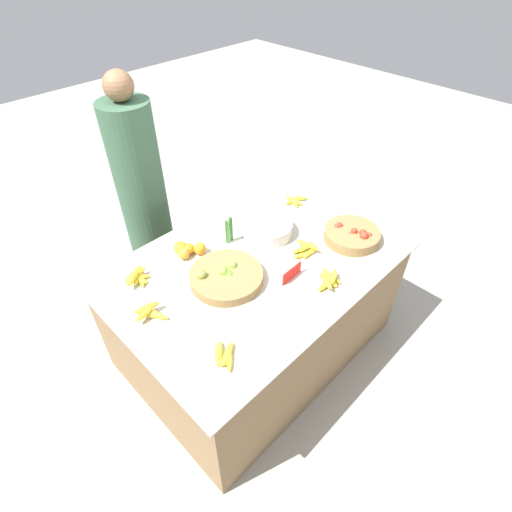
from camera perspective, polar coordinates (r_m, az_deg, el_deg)
The scene contains 15 objects.
ground_plane at distance 2.92m, azimuth -0.00°, elevation -12.24°, with size 12.00×12.00×0.00m, color #A39E93.
market_table at distance 2.61m, azimuth -0.00°, elevation -7.20°, with size 1.70×1.19×0.78m.
lime_bowl at distance 2.22m, azimuth -4.29°, elevation -2.88°, with size 0.41×0.41×0.10m.
tomato_basket at distance 2.54m, azimuth 13.54°, elevation 2.95°, with size 0.34×0.34×0.10m.
orange_pile at distance 2.40m, azimuth -9.74°, elevation 0.92°, with size 0.17×0.16×0.08m.
metal_bowl at distance 2.52m, azimuth 1.62°, elevation 3.98°, with size 0.31×0.31×0.09m.
price_sign at distance 2.22m, azimuth 5.14°, elevation -2.47°, with size 0.16×0.01×0.08m.
veg_bundle at distance 2.44m, azimuth -3.81°, elevation 3.70°, with size 0.05×0.02×0.17m.
banana_bunch_back_center at distance 2.11m, azimuth -14.99°, elevation -7.80°, with size 0.16×0.16×0.06m.
banana_bunch_front_right at distance 2.84m, azimuth 5.50°, elevation 7.94°, with size 0.17×0.16×0.03m.
banana_bunch_middle_left at distance 2.40m, azimuth 7.16°, elevation 0.99°, with size 0.19×0.16×0.06m.
banana_bunch_front_left at distance 2.31m, azimuth -16.68°, elevation -2.84°, with size 0.17×0.17×0.06m.
banana_bunch_front_center at distance 1.90m, azimuth -4.65°, elevation -13.93°, with size 0.15×0.18×0.04m.
banana_bunch_middle_right at distance 2.23m, azimuth 10.38°, elevation -3.36°, with size 0.18×0.16×0.06m.
vendor_person at distance 2.92m, azimuth -15.63°, elevation 7.17°, with size 0.32×0.32×1.67m.
Camera 1 is at (-1.22, -1.22, 2.36)m, focal length 28.00 mm.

